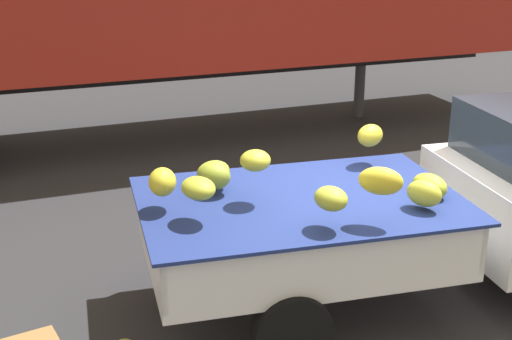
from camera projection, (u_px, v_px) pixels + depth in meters
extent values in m
plane|color=#28282B|center=(366.00, 285.00, 6.86)|extent=(220.00, 220.00, 0.00)
cube|color=gray|center=(146.00, 71.00, 15.74)|extent=(80.00, 0.80, 0.16)
cube|color=white|center=(299.00, 251.00, 6.26)|extent=(2.80, 1.93, 0.08)
cube|color=white|center=(274.00, 191.00, 6.91)|extent=(2.63, 0.31, 0.44)
cube|color=white|center=(332.00, 267.00, 5.43)|extent=(2.63, 0.31, 0.44)
cube|color=white|center=(434.00, 210.00, 6.48)|extent=(0.22, 1.67, 0.44)
cube|color=white|center=(151.00, 241.00, 5.86)|extent=(0.22, 1.67, 0.44)
cube|color=#B21914|center=(273.00, 194.00, 6.95)|extent=(2.53, 0.27, 0.07)
cube|color=navy|center=(300.00, 200.00, 6.09)|extent=(2.93, 2.06, 0.03)
ellipsoid|color=gold|center=(381.00, 181.00, 5.47)|extent=(0.39, 0.37, 0.22)
ellipsoid|color=#93A12B|center=(213.00, 172.00, 6.23)|extent=(0.36, 0.29, 0.21)
ellipsoid|color=#91A12D|center=(214.00, 176.00, 6.14)|extent=(0.38, 0.38, 0.23)
ellipsoid|color=gold|center=(424.00, 194.00, 5.82)|extent=(0.32, 0.36, 0.22)
ellipsoid|color=gold|center=(162.00, 182.00, 5.78)|extent=(0.30, 0.35, 0.23)
ellipsoid|color=yellow|center=(370.00, 135.00, 6.83)|extent=(0.37, 0.34, 0.21)
ellipsoid|color=gold|center=(255.00, 160.00, 5.89)|extent=(0.36, 0.37, 0.18)
ellipsoid|color=#ACB231|center=(331.00, 199.00, 5.43)|extent=(0.29, 0.33, 0.18)
ellipsoid|color=#ABB02F|center=(198.00, 188.00, 5.55)|extent=(0.31, 0.37, 0.17)
ellipsoid|color=#A4AB2E|center=(430.00, 186.00, 6.12)|extent=(0.29, 0.39, 0.21)
cylinder|color=black|center=(501.00, 214.00, 7.69)|extent=(0.66, 0.26, 0.64)
cylinder|color=black|center=(243.00, 243.00, 7.01)|extent=(0.66, 0.26, 0.64)
cylinder|color=black|center=(292.00, 331.00, 5.54)|extent=(0.66, 0.26, 0.64)
cube|color=black|center=(174.00, 69.00, 11.08)|extent=(11.04, 0.42, 0.30)
cylinder|color=#38383A|center=(360.00, 82.00, 12.32)|extent=(0.18, 0.18, 1.25)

